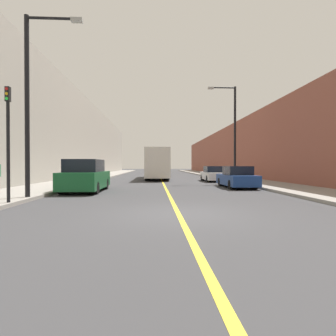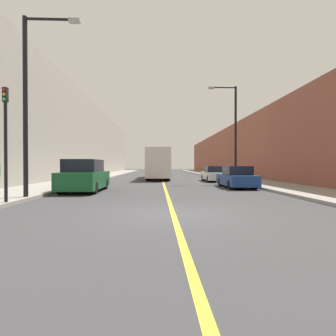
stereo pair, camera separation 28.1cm
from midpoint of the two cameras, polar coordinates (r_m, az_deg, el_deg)
The scene contains 13 objects.
ground_plane at distance 8.48m, azimuth 1.30°, elevation -9.91°, with size 200.00×200.00×0.00m, color #38383A.
sidewalk_left at distance 39.04m, azimuth -13.83°, elevation -1.56°, with size 3.83×72.00×0.15m, color gray.
sidewalk_right at distance 39.29m, azimuth 9.60°, elevation -1.53°, with size 3.83×72.00×0.15m, color gray.
building_row_left at distance 40.11m, azimuth -19.38°, elevation 5.99°, with size 4.00×72.00×10.65m, color gray.
building_row_right at distance 40.35m, azimuth 15.05°, elevation 3.53°, with size 4.00×72.00×7.21m, color brown.
road_center_line at distance 38.35m, azimuth -2.08°, elevation -1.68°, with size 0.16×72.00×0.01m, color gold.
bus at distance 29.70m, azimuth -2.72°, elevation 1.00°, with size 2.44×11.17×3.24m.
parked_suv_left at distance 16.06m, azimuth -18.01°, elevation -1.84°, with size 2.05×4.60×1.88m.
car_right_near at distance 18.60m, azimuth 14.32°, elevation -2.11°, with size 1.80×4.31×1.48m.
car_right_mid at distance 25.42m, azimuth 9.50°, elevation -1.38°, with size 1.81×4.48×1.46m.
street_lamp_left at distance 13.40m, azimuth -28.08°, elevation 13.95°, with size 2.51×0.24×7.95m.
street_lamp_right at distance 23.94m, azimuth 13.59°, elevation 8.48°, with size 2.51×0.24×8.30m.
traffic_light at distance 11.61m, azimuth -32.05°, elevation 5.24°, with size 0.16×0.18×4.33m.
Camera 1 is at (-0.77, -8.31, 1.55)m, focal length 28.00 mm.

